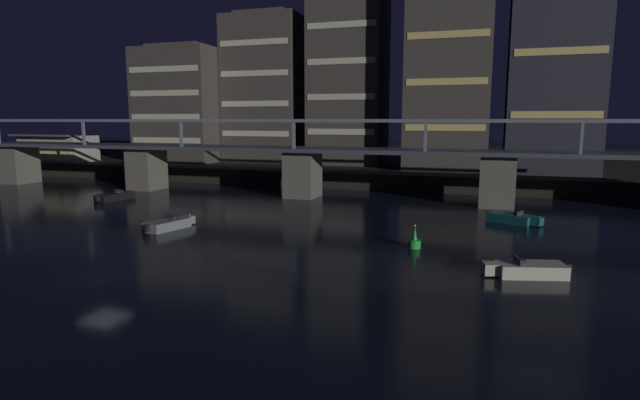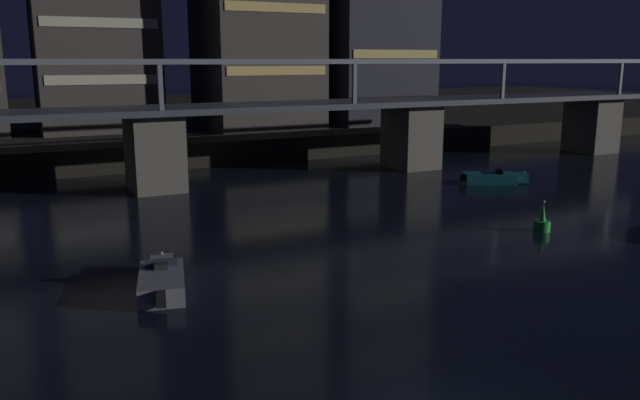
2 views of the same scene
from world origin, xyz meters
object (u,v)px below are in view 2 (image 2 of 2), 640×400
object	(u,v)px
river_bridge	(154,134)
speedboat_near_left	(162,281)
speedboat_near_center	(493,178)
channel_buoy	(542,223)

from	to	relation	value
river_bridge	speedboat_near_left	size ratio (longest dim) A/B	18.35
river_bridge	speedboat_near_left	xyz separation A→B (m)	(-4.53, -21.14, -3.70)
river_bridge	speedboat_near_center	xyz separation A→B (m)	(23.74, -9.09, -3.70)
speedboat_near_left	speedboat_near_center	distance (m)	30.73
speedboat_near_left	channel_buoy	world-z (taller)	channel_buoy
speedboat_near_left	channel_buoy	size ratio (longest dim) A/B	2.96
river_bridge	speedboat_near_left	world-z (taller)	river_bridge
river_bridge	speedboat_near_center	bearing A→B (deg)	-20.95
speedboat_near_center	channel_buoy	size ratio (longest dim) A/B	2.82
speedboat_near_center	channel_buoy	world-z (taller)	channel_buoy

